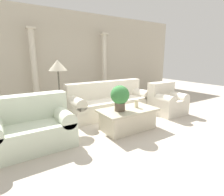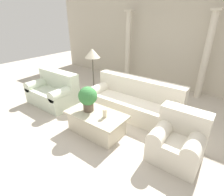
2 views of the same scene
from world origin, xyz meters
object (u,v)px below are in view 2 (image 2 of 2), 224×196
at_px(floor_lamp, 92,56).
at_px(sofa_long, 134,101).
at_px(potted_plant, 88,97).
at_px(armchair, 178,139).
at_px(loveseat, 54,91).
at_px(coffee_table, 97,123).

bearing_deg(floor_lamp, sofa_long, -0.10).
xyz_separation_m(potted_plant, armchair, (1.83, 0.31, -0.41)).
bearing_deg(loveseat, potted_plant, -11.15).
bearing_deg(coffee_table, potted_plant, 179.27).
bearing_deg(loveseat, armchair, -0.29).
height_order(potted_plant, floor_lamp, floor_lamp).
relative_size(loveseat, floor_lamp, 0.92).
distance_m(sofa_long, armchair, 1.62).
distance_m(loveseat, potted_plant, 1.77).
bearing_deg(coffee_table, sofa_long, 78.40).
height_order(sofa_long, loveseat, same).
distance_m(floor_lamp, armchair, 3.03).
xyz_separation_m(coffee_table, potted_plant, (-0.21, 0.00, 0.54)).
height_order(sofa_long, armchair, sofa_long).
bearing_deg(loveseat, floor_lamp, 47.07).
relative_size(sofa_long, potted_plant, 4.30).
bearing_deg(loveseat, sofa_long, 21.22).
height_order(coffee_table, potted_plant, potted_plant).
relative_size(loveseat, potted_plant, 2.56).
height_order(potted_plant, armchair, potted_plant).
relative_size(loveseat, coffee_table, 1.09).
height_order(sofa_long, potted_plant, potted_plant).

